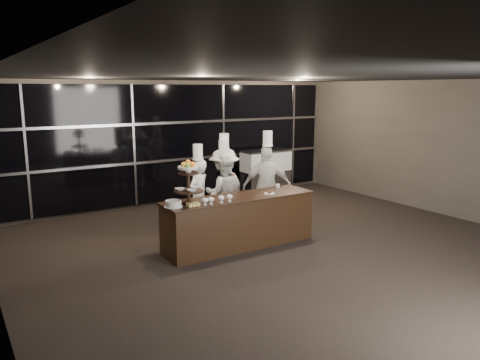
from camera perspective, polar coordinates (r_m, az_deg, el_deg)
room at (r=7.46m, az=9.21°, el=0.88°), size 10.00×10.00×10.00m
window_wall at (r=11.58m, az=-7.25°, el=4.54°), size 8.60×0.10×2.80m
buffet_counter at (r=8.41m, az=-0.05°, el=-5.05°), size 2.84×0.74×0.92m
display_stand at (r=7.73m, az=-6.32°, el=0.10°), size 0.48×0.48×0.74m
compotes at (r=7.80m, az=-2.85°, el=-2.29°), size 0.58×0.11×0.12m
layer_cake at (r=7.64m, az=-8.12°, el=-2.89°), size 0.30×0.30×0.11m
pastry_squares at (r=7.67m, az=-5.74°, el=-2.98°), size 0.20×0.13×0.05m
small_plate at (r=8.54m, az=3.62°, el=-1.59°), size 0.20×0.20×0.05m
chef_cup at (r=9.07m, az=4.64°, el=-0.71°), size 0.08×0.08×0.07m
display_case at (r=12.22m, az=3.16°, el=1.09°), size 1.30×0.57×1.24m
chef_a at (r=9.20m, az=-5.08°, el=-1.75°), size 0.63×0.55×1.76m
chef_b at (r=9.32m, az=-1.98°, el=-1.50°), size 0.91×0.83×1.82m
chef_c at (r=9.45m, az=-1.91°, el=-0.99°), size 1.20×0.94×1.94m
chef_d at (r=9.52m, az=3.32°, el=-0.73°), size 1.06×0.85×1.98m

